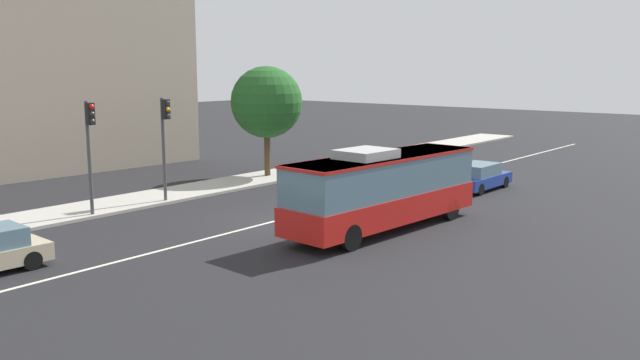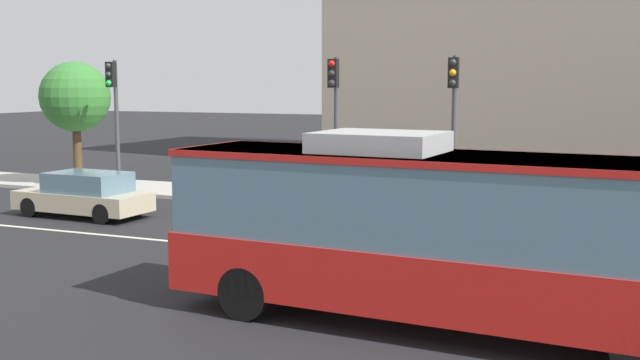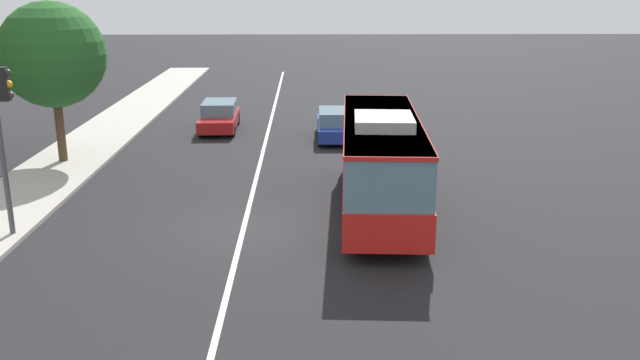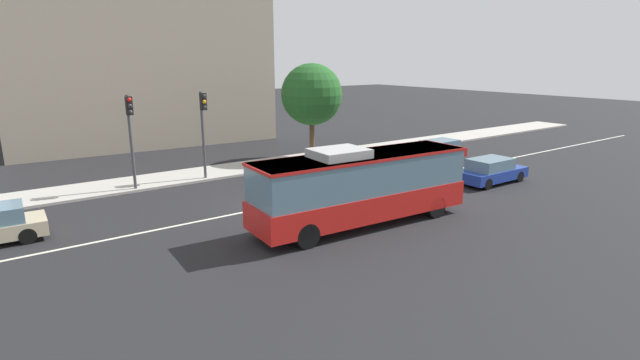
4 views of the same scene
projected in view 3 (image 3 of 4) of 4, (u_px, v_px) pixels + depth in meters
The scene contains 7 objects.
ground_plane at pixel (244, 228), 21.46m from camera, with size 160.00×160.00×0.00m, color black.
lane_centre_line at pixel (244, 228), 21.46m from camera, with size 76.00×0.16×0.01m, color silver.
transit_bus at pixel (381, 158), 22.72m from camera, with size 10.13×3.08×3.46m.
sedan_blue at pixel (336, 124), 33.36m from camera, with size 4.52×1.85×1.46m.
sedan_red at pixel (219, 116), 35.42m from camera, with size 4.53×1.89×1.46m.
traffic_light_near_corner at pixel (3, 122), 19.73m from camera, with size 0.34×0.62×5.20m.
street_tree_kerbside_centre at pixel (52, 55), 27.78m from camera, with size 4.30×4.30×6.73m.
Camera 3 is at (-20.21, -2.02, 7.49)m, focal length 38.40 mm.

